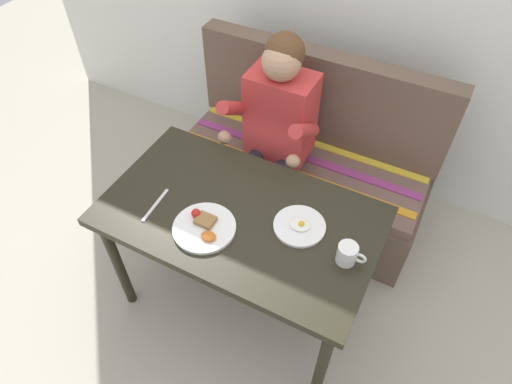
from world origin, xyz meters
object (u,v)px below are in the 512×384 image
(plate_eggs, at_px, (300,226))
(knife, at_px, (155,205))
(coffee_mug, at_px, (348,254))
(person, at_px, (275,125))
(plate_breakfast, at_px, (204,227))
(table, at_px, (240,225))
(couch, at_px, (303,168))

(plate_eggs, distance_m, knife, 0.63)
(coffee_mug, distance_m, knife, 0.85)
(person, xyz_separation_m, coffee_mug, (0.61, -0.61, 0.04))
(person, distance_m, plate_eggs, 0.66)
(person, relative_size, plate_breakfast, 4.56)
(table, distance_m, person, 0.61)
(table, height_order, coffee_mug, coffee_mug)
(couch, height_order, person, person)
(person, bearing_deg, coffee_mug, -45.01)
(plate_breakfast, distance_m, plate_eggs, 0.40)
(coffee_mug, bearing_deg, couch, 121.91)
(person, height_order, plate_breakfast, person)
(knife, bearing_deg, person, 68.89)
(plate_breakfast, bearing_deg, table, 56.77)
(coffee_mug, relative_size, knife, 0.59)
(plate_breakfast, relative_size, plate_eggs, 1.20)
(person, relative_size, coffee_mug, 10.27)
(couch, distance_m, plate_breakfast, 1.00)
(couch, height_order, plate_breakfast, couch)
(person, distance_m, coffee_mug, 0.86)
(plate_eggs, bearing_deg, coffee_mug, -16.34)
(couch, bearing_deg, person, -124.45)
(table, relative_size, plate_eggs, 5.44)
(person, bearing_deg, plate_breakfast, -87.82)
(knife, bearing_deg, coffee_mug, 4.31)
(couch, distance_m, plate_eggs, 0.86)
(couch, height_order, coffee_mug, couch)
(table, bearing_deg, plate_eggs, 10.95)
(table, height_order, couch, couch)
(table, bearing_deg, coffee_mug, -2.07)
(knife, bearing_deg, plate_breakfast, -5.59)
(couch, height_order, plate_eggs, couch)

